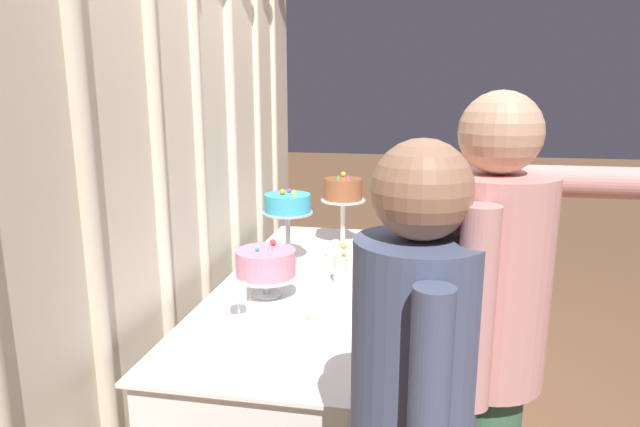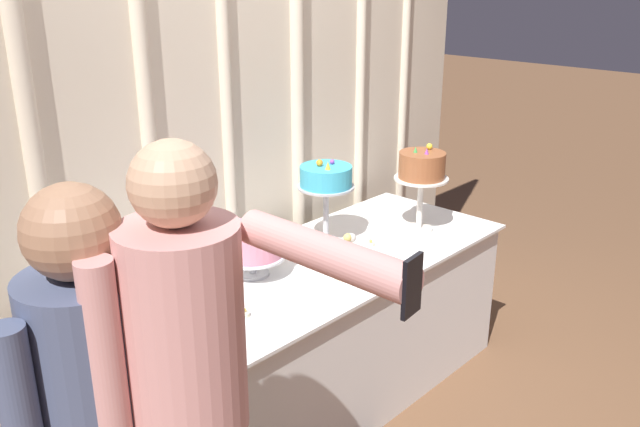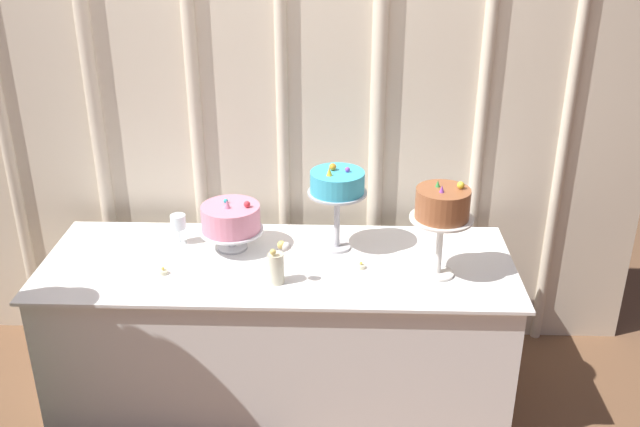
# 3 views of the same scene
# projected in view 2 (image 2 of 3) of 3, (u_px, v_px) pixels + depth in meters

# --- Properties ---
(ground_plane) EXTENTS (24.00, 24.00, 0.00)m
(ground_plane) POSITION_uv_depth(u_px,v_px,m) (326.00, 412.00, 3.22)
(ground_plane) COLOR brown
(draped_curtain) EXTENTS (3.64, 0.17, 2.81)m
(draped_curtain) POSITION_uv_depth(u_px,v_px,m) (222.00, 85.00, 3.11)
(draped_curtain) COLOR beige
(draped_curtain) RESTS_ON ground_plane
(cake_table) EXTENTS (2.15, 0.78, 0.73)m
(cake_table) POSITION_uv_depth(u_px,v_px,m) (310.00, 338.00, 3.16)
(cake_table) COLOR white
(cake_table) RESTS_ON ground_plane
(cake_display_leftmost) EXTENTS (0.30, 0.30, 0.26)m
(cake_display_leftmost) POSITION_uv_depth(u_px,v_px,m) (252.00, 243.00, 2.91)
(cake_display_leftmost) COLOR silver
(cake_display_leftmost) RESTS_ON cake_table
(cake_display_center) EXTENTS (0.27, 0.27, 0.42)m
(cake_display_center) POSITION_uv_depth(u_px,v_px,m) (326.00, 180.00, 3.20)
(cake_display_center) COLOR #B2B2B7
(cake_display_center) RESTS_ON cake_table
(cake_display_rightmost) EXTENTS (0.27, 0.27, 0.44)m
(cake_display_rightmost) POSITION_uv_depth(u_px,v_px,m) (422.00, 169.00, 3.35)
(cake_display_rightmost) COLOR silver
(cake_display_rightmost) RESTS_ON cake_table
(wine_glass) EXTENTS (0.07, 0.07, 0.15)m
(wine_glass) POSITION_uv_depth(u_px,v_px,m) (198.00, 268.00, 2.77)
(wine_glass) COLOR silver
(wine_glass) RESTS_ON cake_table
(flower_vase) EXTENTS (0.10, 0.07, 0.20)m
(flower_vase) POSITION_uv_depth(u_px,v_px,m) (343.00, 260.00, 2.90)
(flower_vase) COLOR beige
(flower_vase) RESTS_ON cake_table
(tealight_far_left) EXTENTS (0.04, 0.04, 0.03)m
(tealight_far_left) POSITION_uv_depth(u_px,v_px,m) (245.00, 314.00, 2.61)
(tealight_far_left) COLOR beige
(tealight_far_left) RESTS_ON cake_table
(tealight_near_left) EXTENTS (0.04, 0.04, 0.03)m
(tealight_near_left) POSITION_uv_depth(u_px,v_px,m) (371.00, 244.00, 3.26)
(tealight_near_left) COLOR beige
(tealight_near_left) RESTS_ON cake_table
(guest_girl_blue_dress) EXTENTS (0.44, 0.70, 1.66)m
(guest_girl_blue_dress) POSITION_uv_depth(u_px,v_px,m) (194.00, 426.00, 1.67)
(guest_girl_blue_dress) COLOR #3D6B4C
(guest_girl_blue_dress) RESTS_ON ground_plane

